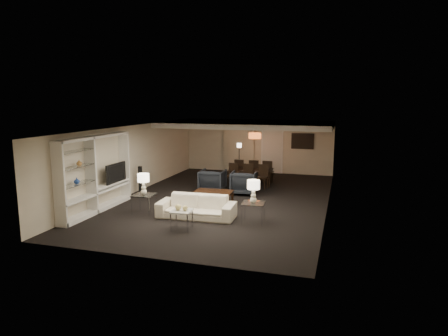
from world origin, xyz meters
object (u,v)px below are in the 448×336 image
chair_nr (262,177)px  chair_nm (247,176)px  coffee_table (214,198)px  chair_nl (232,175)px  side_table_right (253,213)px  vase_blue (77,181)px  table_lamp_left (144,184)px  chair_fl (240,170)px  armchair_right (244,183)px  table_lamp_right (253,192)px  sofa (196,207)px  pendant_light (255,136)px  side_table_left (144,204)px  chair_fm (254,171)px  dining_table (251,177)px  floor_lamp (239,159)px  vase_amber (79,163)px  floor_speaker (140,180)px  television (113,173)px  marble_table (182,220)px  chair_fr (268,171)px  armchair_left (213,181)px

chair_nr → chair_nm: bearing=-172.8°
coffee_table → chair_nl: 2.78m
side_table_right → vase_blue: (-4.88, -1.17, 0.86)m
table_lamp_left → chair_fl: bearing=74.6°
chair_nm → armchair_right: bearing=-79.8°
table_lamp_right → chair_nr: bearing=98.3°
sofa → pendant_light: bearing=83.3°
side_table_left → chair_fm: 6.07m
sofa → chair_nr: chair_nr is taller
dining_table → chair_nm: bearing=-95.3°
side_table_right → armchair_right: bearing=108.4°
floor_lamp → side_table_left: bearing=-100.1°
table_lamp_left → chair_nr: size_ratio=0.69×
pendant_light → vase_amber: pendant_light is taller
vase_amber → chair_nl: bearing=60.5°
chair_nm → vase_amber: bearing=-121.2°
floor_speaker → chair_nr: 4.62m
table_lamp_left → floor_speaker: 2.70m
floor_lamp → pendant_light: bearing=-45.4°
television → floor_lamp: bearing=-23.4°
chair_fl → side_table_left: bearing=79.8°
side_table_right → dining_table: dining_table is taller
armchair_right → dining_table: bearing=-91.0°
marble_table → chair_nm: chair_nm is taller
vase_blue → chair_fr: bearing=58.2°
armchair_left → table_lamp_left: size_ratio=1.44×
sofa → side_table_left: bearing=177.5°
floor_speaker → chair_nl: 3.59m
television → chair_fl: television is taller
television → chair_fm: television is taller
table_lamp_right → pendant_light: bearing=102.2°
floor_speaker → television: bearing=-90.0°
pendant_light → coffee_table: pendant_light is taller
side_table_right → television: television is taller
table_lamp_left → chair_fr: table_lamp_left is taller
dining_table → chair_fm: (0.00, 0.65, 0.15)m
side_table_left → chair_nm: bearing=63.7°
armchair_left → floor_lamp: floor_lamp is taller
vase_amber → dining_table: vase_amber is taller
vase_blue → chair_fl: (3.04, 6.84, -0.69)m
table_lamp_left → chair_nl: table_lamp_left is taller
chair_nr → chair_fr: 1.30m
sofa → chair_nr: size_ratio=2.45×
floor_speaker → floor_lamp: (2.58, 4.49, 0.23)m
armchair_left → side_table_right: bearing=122.6°
side_table_left → chair_nr: size_ratio=0.67×
armchair_right → vase_amber: size_ratio=5.59×
side_table_right → marble_table: side_table_right is taller
table_lamp_right → chair_nr: 4.44m
coffee_table → armchair_left: armchair_left is taller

